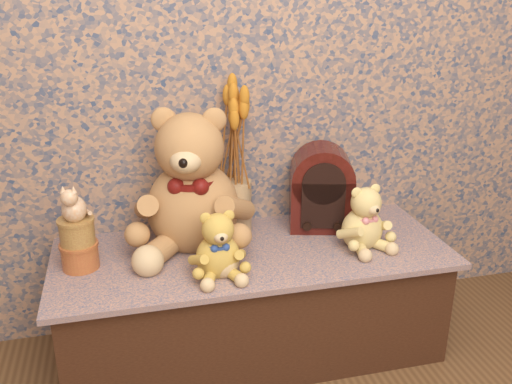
% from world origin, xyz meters
% --- Properties ---
extents(display_shelf, '(1.40, 0.56, 0.42)m').
position_xyz_m(display_shelf, '(0.00, 1.23, 0.21)').
color(display_shelf, '#394A74').
rests_on(display_shelf, ground).
extents(teddy_large, '(0.55, 0.61, 0.54)m').
position_xyz_m(teddy_large, '(-0.19, 1.33, 0.69)').
color(teddy_large, '#AE7843').
rests_on(teddy_large, display_shelf).
extents(teddy_medium, '(0.20, 0.23, 0.24)m').
position_xyz_m(teddy_medium, '(-0.15, 1.09, 0.54)').
color(teddy_medium, '#B58B33').
rests_on(teddy_medium, display_shelf).
extents(teddy_small, '(0.24, 0.27, 0.25)m').
position_xyz_m(teddy_small, '(0.39, 1.17, 0.54)').
color(teddy_small, tan).
rests_on(teddy_small, display_shelf).
extents(cathedral_radio, '(0.27, 0.22, 0.32)m').
position_xyz_m(cathedral_radio, '(0.30, 1.37, 0.58)').
color(cathedral_radio, '#3D100B').
rests_on(cathedral_radio, display_shelf).
extents(ceramic_vase, '(0.16, 0.16, 0.20)m').
position_xyz_m(ceramic_vase, '(-0.03, 1.40, 0.52)').
color(ceramic_vase, tan).
rests_on(ceramic_vase, display_shelf).
extents(dried_stalks, '(0.25, 0.25, 0.45)m').
position_xyz_m(dried_stalks, '(-0.03, 1.40, 0.84)').
color(dried_stalks, '#C4751F').
rests_on(dried_stalks, ceramic_vase).
extents(biscuit_tin_lower, '(0.13, 0.13, 0.09)m').
position_xyz_m(biscuit_tin_lower, '(-0.59, 1.24, 0.46)').
color(biscuit_tin_lower, '#CE8C3C').
rests_on(biscuit_tin_lower, display_shelf).
extents(biscuit_tin_upper, '(0.13, 0.13, 0.09)m').
position_xyz_m(biscuit_tin_upper, '(-0.59, 1.24, 0.55)').
color(biscuit_tin_upper, '#C9B758').
rests_on(biscuit_tin_upper, biscuit_tin_lower).
extents(cat_figurine, '(0.12, 0.12, 0.13)m').
position_xyz_m(cat_figurine, '(-0.59, 1.24, 0.66)').
color(cat_figurine, silver).
rests_on(cat_figurine, biscuit_tin_upper).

